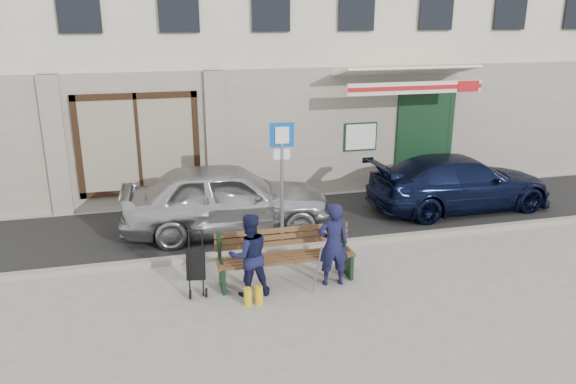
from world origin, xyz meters
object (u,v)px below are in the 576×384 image
object	(u,v)px
car_silver	(227,198)
parking_sign	(282,166)
car_navy	(460,183)
woman	(249,255)
bench	(284,257)
stroller	(196,266)
man	(333,244)

from	to	relation	value
car_silver	parking_sign	size ratio (longest dim) A/B	1.75
car_navy	woman	size ratio (longest dim) A/B	3.11
car_navy	bench	size ratio (longest dim) A/B	1.84
bench	car_navy	bearing A→B (deg)	28.56
car_silver	woman	size ratio (longest dim) A/B	3.09
car_navy	woman	xyz separation A→B (m)	(-5.62, -3.01, 0.07)
car_silver	stroller	distance (m)	2.77
parking_sign	stroller	xyz separation A→B (m)	(-1.84, -1.52, -1.20)
car_silver	man	world-z (taller)	car_silver
parking_sign	stroller	world-z (taller)	parking_sign
man	parking_sign	bearing A→B (deg)	-70.89
bench	woman	distance (m)	0.77
woman	man	bearing A→B (deg)	176.66
parking_sign	bench	xyz separation A→B (m)	(-0.33, -1.49, -1.21)
parking_sign	bench	bearing A→B (deg)	-98.04
car_navy	man	world-z (taller)	man
woman	car_silver	bearing A→B (deg)	-95.22
car_silver	car_navy	xyz separation A→B (m)	(5.57, 0.12, -0.11)
car_silver	bench	distance (m)	2.67
bench	woman	bearing A→B (deg)	-154.44
car_navy	car_silver	bearing A→B (deg)	89.05
car_silver	woman	distance (m)	2.90
man	stroller	bearing A→B (deg)	-2.00
bench	woman	world-z (taller)	woman
car_navy	parking_sign	bearing A→B (deg)	102.47
bench	stroller	distance (m)	1.50
car_navy	woman	bearing A→B (deg)	116.04
parking_sign	man	world-z (taller)	parking_sign
man	woman	size ratio (longest dim) A/B	1.04
car_navy	bench	bearing A→B (deg)	116.38
car_navy	woman	distance (m)	6.37
car_navy	parking_sign	world-z (taller)	parking_sign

